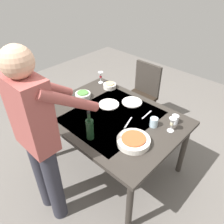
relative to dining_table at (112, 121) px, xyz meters
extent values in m
plane|color=#66605B|center=(0.00, 0.00, -0.67)|extent=(6.00, 6.00, 0.00)
cube|color=#332D28|center=(0.00, 0.00, 0.05)|extent=(1.44, 1.08, 0.04)
cube|color=#C6AD89|center=(0.00, 0.00, 0.07)|extent=(0.79, 0.92, 0.00)
cylinder|color=#332D28|center=(-0.65, -0.47, -0.32)|extent=(0.06, 0.06, 0.70)
cylinder|color=#332D28|center=(0.65, -0.47, -0.32)|extent=(0.06, 0.06, 0.70)
cylinder|color=#332D28|center=(-0.65, 0.47, -0.32)|extent=(0.06, 0.06, 0.70)
cylinder|color=#332D28|center=(0.65, 0.47, -0.32)|extent=(0.06, 0.06, 0.70)
cube|color=black|center=(0.27, -0.84, -0.22)|extent=(0.40, 0.40, 0.04)
cube|color=#332D28|center=(0.27, -1.02, 0.03)|extent=(0.40, 0.04, 0.45)
cylinder|color=#332D28|center=(0.10, -1.01, -0.44)|extent=(0.04, 0.04, 0.43)
cylinder|color=#332D28|center=(0.44, -1.01, -0.44)|extent=(0.04, 0.04, 0.43)
cylinder|color=#332D28|center=(0.10, -0.67, -0.44)|extent=(0.04, 0.04, 0.43)
cylinder|color=#332D28|center=(0.44, -0.67, -0.44)|extent=(0.04, 0.04, 0.43)
cylinder|color=#2D2D38|center=(0.13, 0.82, -0.23)|extent=(0.14, 0.14, 0.88)
cylinder|color=#2D2D38|center=(-0.07, 0.82, -0.23)|extent=(0.14, 0.14, 0.88)
cube|color=#9E4C47|center=(0.03, 0.82, 0.51)|extent=(0.36, 0.20, 0.60)
sphere|color=tan|center=(0.03, 0.82, 0.91)|extent=(0.22, 0.22, 0.22)
cylinder|color=#9E4C47|center=(0.20, 0.58, 0.59)|extent=(0.08, 0.52, 0.40)
cylinder|color=#9E4C47|center=(-0.14, 0.58, 0.59)|extent=(0.08, 0.52, 0.40)
cylinder|color=black|center=(-0.09, 0.38, 0.17)|extent=(0.07, 0.07, 0.20)
cylinder|color=black|center=(-0.09, 0.38, 0.31)|extent=(0.03, 0.03, 0.08)
cylinder|color=black|center=(-0.09, 0.38, 0.36)|extent=(0.03, 0.03, 0.02)
cylinder|color=white|center=(0.61, -0.43, 0.07)|extent=(0.06, 0.06, 0.01)
cylinder|color=white|center=(0.61, -0.43, 0.11)|extent=(0.01, 0.01, 0.07)
cone|color=white|center=(0.61, -0.43, 0.18)|extent=(0.07, 0.07, 0.07)
cylinder|color=maroon|center=(0.61, -0.43, 0.16)|extent=(0.03, 0.03, 0.03)
cylinder|color=white|center=(-0.57, -0.21, 0.07)|extent=(0.06, 0.06, 0.01)
cylinder|color=white|center=(-0.57, -0.21, 0.11)|extent=(0.01, 0.01, 0.07)
cone|color=white|center=(-0.57, -0.21, 0.18)|extent=(0.07, 0.07, 0.07)
cylinder|color=beige|center=(-0.57, -0.21, 0.16)|extent=(0.03, 0.03, 0.03)
cylinder|color=silver|center=(-0.41, -0.16, 0.12)|extent=(0.08, 0.08, 0.09)
cylinder|color=silver|center=(-0.54, -0.34, 0.11)|extent=(0.07, 0.07, 0.09)
cylinder|color=silver|center=(-0.42, 0.17, 0.10)|extent=(0.30, 0.30, 0.05)
cylinder|color=#C6562D|center=(-0.42, 0.17, 0.12)|extent=(0.22, 0.22, 0.03)
cylinder|color=silver|center=(0.50, -0.03, 0.10)|extent=(0.18, 0.18, 0.05)
cylinder|color=#4C843D|center=(0.50, -0.03, 0.12)|extent=(0.13, 0.13, 0.03)
cylinder|color=silver|center=(0.43, -0.41, 0.10)|extent=(0.16, 0.16, 0.05)
cylinder|color=tan|center=(0.43, -0.41, 0.12)|extent=(0.12, 0.12, 0.03)
cylinder|color=silver|center=(0.17, -0.13, 0.07)|extent=(0.23, 0.23, 0.01)
cylinder|color=silver|center=(0.01, -0.34, 0.07)|extent=(0.23, 0.23, 0.01)
cube|color=silver|center=(-0.20, -0.02, 0.07)|extent=(0.08, 0.19, 0.00)
cube|color=silver|center=(-0.26, -0.27, 0.07)|extent=(0.03, 0.18, 0.00)
camera|label=1|loc=(-1.27, 1.35, 1.45)|focal=35.37mm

